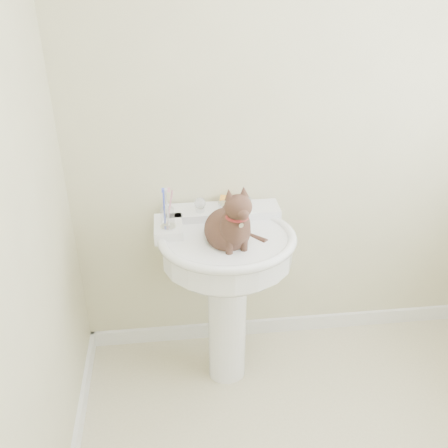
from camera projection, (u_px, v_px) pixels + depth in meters
name	position (u px, v px, depth m)	size (l,w,h in m)	color
wall_back	(302.00, 120.00, 2.29)	(2.20, 0.00, 2.50)	beige
baseboard_back	(286.00, 324.00, 2.87)	(2.20, 0.02, 0.09)	white
pedestal_sink	(227.00, 264.00, 2.28)	(0.63, 0.62, 0.87)	white
faucet	(223.00, 204.00, 2.30)	(0.28, 0.12, 0.14)	silver
soap_bar	(229.00, 200.00, 2.39)	(0.09, 0.06, 0.03)	#FEA42F
toothbrush_cup	(168.00, 218.00, 2.17)	(0.07, 0.07, 0.19)	silver
cat	(230.00, 227.00, 2.11)	(0.22, 0.28, 0.41)	brown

